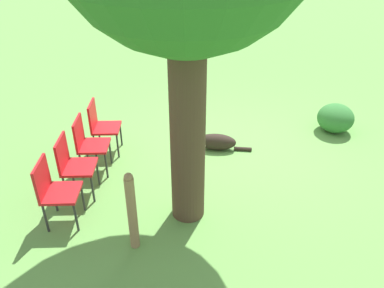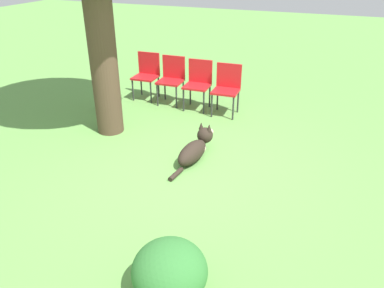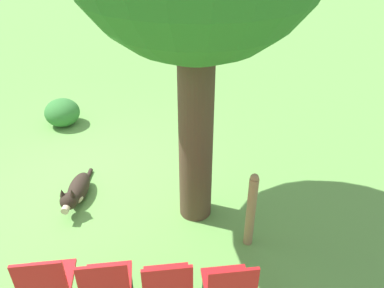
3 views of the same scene
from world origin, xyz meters
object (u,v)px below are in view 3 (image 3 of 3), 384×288
Objects in this scene: fence_post at (251,210)px; red_chair_3 at (229,288)px; red_chair_1 at (107,283)px; red_chair_2 at (168,285)px; red_chair_0 at (46,281)px; dog at (77,191)px.

fence_post reaches higher than red_chair_3.
red_chair_1 is 1.00× the size of red_chair_2.
red_chair_0 is 1.00× the size of red_chair_3.
red_chair_0 is at bearing 9.81° from dog.
red_chair_0 is (1.75, 0.10, 0.35)m from dog.
red_chair_0 is at bearing 80.78° from red_chair_3.
fence_post is 1.17× the size of red_chair_3.
red_chair_2 is (1.88, 1.21, 0.35)m from dog.
red_chair_2 is (0.13, 1.11, 0.00)m from red_chair_0.
fence_post is 1.35m from red_chair_2.
red_chair_0 is 1.00× the size of red_chair_2.
red_chair_1 is at bearing -99.22° from red_chair_0.
fence_post is 1.17× the size of red_chair_2.
dog is 1.33× the size of red_chair_3.
fence_post is at bearing -62.92° from red_chair_1.
red_chair_0 is 1.68m from red_chair_3.
red_chair_1 is 1.12m from red_chair_3.
red_chair_0 is at bearing 80.78° from red_chair_1.
fence_post reaches higher than red_chair_1.
red_chair_0 reaches higher than dog.
red_chair_1 is at bearing 80.78° from red_chair_2.
red_chair_1 is at bearing 26.44° from dog.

